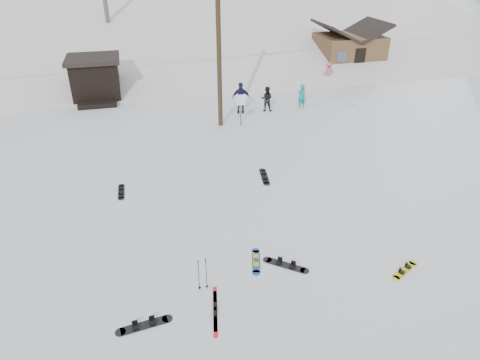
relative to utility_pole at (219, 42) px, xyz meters
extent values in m
plane|color=silver|center=(-2.00, -14.00, -4.68)|extent=(200.00, 200.00, 0.00)
cube|color=silver|center=(-2.00, 41.00, -16.68)|extent=(60.00, 85.24, 65.97)
cube|color=silver|center=(36.00, 36.00, -15.68)|extent=(45.66, 93.98, 54.59)
cylinder|color=#3A2819|center=(0.00, 0.00, -0.18)|extent=(0.26, 0.26, 9.00)
cylinder|color=#595B60|center=(1.10, -0.40, -3.78)|extent=(0.07, 0.07, 1.80)
cube|color=white|center=(1.10, -0.44, -3.13)|extent=(0.50, 0.04, 0.60)
cube|color=black|center=(-7.00, 7.00, -3.43)|extent=(3.00, 3.00, 2.50)
cube|color=black|center=(-7.00, 7.00, -2.06)|extent=(3.40, 3.40, 0.25)
cube|color=black|center=(-7.00, 5.20, -4.53)|extent=(2.40, 1.20, 0.30)
cube|color=brown|center=(13.00, 10.00, -3.33)|extent=(5.00, 4.00, 2.70)
cube|color=black|center=(11.65, 10.00, -1.63)|extent=(2.69, 4.40, 1.43)
cube|color=black|center=(14.35, 10.00, -1.63)|extent=(2.69, 4.40, 1.43)
cube|color=black|center=(13.00, 7.98, -3.58)|extent=(0.90, 0.06, 1.90)
cube|color=#18479C|center=(-1.43, -12.20, -4.67)|extent=(0.54, 1.15, 0.02)
cylinder|color=#18479C|center=(-1.29, -11.65, -4.67)|extent=(0.26, 0.26, 0.02)
cylinder|color=#18479C|center=(-1.58, -12.74, -4.67)|extent=(0.26, 0.26, 0.02)
cube|color=gold|center=(-1.38, -12.00, -4.62)|extent=(0.21, 0.18, 0.07)
cube|color=gold|center=(-1.49, -12.39, -4.62)|extent=(0.21, 0.18, 0.07)
cube|color=red|center=(-3.19, -14.08, -4.67)|extent=(0.43, 1.72, 0.02)
cube|color=black|center=(-3.19, -14.08, -4.62)|extent=(0.15, 0.32, 0.08)
cube|color=red|center=(-3.16, -13.90, -4.67)|extent=(0.43, 1.72, 0.02)
cube|color=black|center=(-3.16, -13.90, -4.62)|extent=(0.15, 0.32, 0.08)
cylinder|color=black|center=(-3.45, -13.00, -4.14)|extent=(0.02, 0.02, 1.09)
cylinder|color=black|center=(-3.45, -13.00, -4.63)|extent=(0.08, 0.08, 0.01)
cylinder|color=black|center=(-3.45, -13.00, -3.61)|extent=(0.03, 0.03, 0.10)
cylinder|color=black|center=(-3.23, -13.00, -4.14)|extent=(0.02, 0.02, 1.09)
cylinder|color=black|center=(-3.23, -13.00, -4.63)|extent=(0.08, 0.08, 0.01)
cylinder|color=black|center=(-3.23, -13.00, -3.61)|extent=(0.03, 0.03, 0.10)
cube|color=black|center=(-5.17, -14.03, -4.67)|extent=(1.31, 0.45, 0.03)
cylinder|color=black|center=(-4.53, -13.95, -4.67)|extent=(0.29, 0.29, 0.03)
cylinder|color=black|center=(-5.80, -14.11, -4.67)|extent=(0.29, 0.29, 0.03)
cube|color=black|center=(-4.94, -14.00, -4.61)|extent=(0.18, 0.23, 0.08)
cube|color=black|center=(-5.40, -14.06, -4.61)|extent=(0.18, 0.23, 0.08)
cube|color=black|center=(-5.68, -6.44, -4.67)|extent=(0.28, 1.13, 0.02)
cylinder|color=black|center=(-5.67, -5.88, -4.67)|extent=(0.26, 0.26, 0.02)
cylinder|color=black|center=(-5.69, -7.01, -4.67)|extent=(0.26, 0.26, 0.02)
cube|color=black|center=(-5.68, -6.24, -4.62)|extent=(0.19, 0.14, 0.07)
cube|color=black|center=(-5.69, -6.65, -4.62)|extent=(0.19, 0.14, 0.07)
cube|color=black|center=(-0.55, -12.63, -4.67)|extent=(1.18, 1.04, 0.03)
cylinder|color=black|center=(-0.06, -13.03, -4.67)|extent=(0.29, 0.29, 0.03)
cylinder|color=black|center=(-1.05, -12.22, -4.67)|extent=(0.29, 0.29, 0.03)
cube|color=black|center=(-0.37, -12.77, -4.61)|extent=(0.26, 0.26, 0.08)
cube|color=black|center=(-0.73, -12.48, -4.61)|extent=(0.26, 0.26, 0.08)
cube|color=yellow|center=(3.06, -13.81, -4.67)|extent=(1.08, 0.73, 0.02)
cylinder|color=yellow|center=(3.54, -13.56, -4.67)|extent=(0.25, 0.25, 0.02)
cylinder|color=yellow|center=(2.58, -14.07, -4.67)|extent=(0.25, 0.25, 0.02)
cube|color=black|center=(3.24, -13.72, -4.62)|extent=(0.20, 0.22, 0.07)
cube|color=black|center=(2.89, -13.90, -4.62)|extent=(0.20, 0.22, 0.07)
cube|color=black|center=(0.58, -6.67, -4.67)|extent=(0.49, 1.34, 0.03)
cylinder|color=black|center=(0.67, -6.03, -4.67)|extent=(0.30, 0.30, 0.03)
cylinder|color=black|center=(0.48, -7.32, -4.67)|extent=(0.30, 0.30, 0.03)
cube|color=black|center=(0.61, -6.44, -4.61)|extent=(0.24, 0.19, 0.09)
cube|color=black|center=(0.54, -6.91, -4.61)|extent=(0.24, 0.19, 0.09)
imported|color=#0C8081|center=(5.61, 1.65, -3.92)|extent=(0.62, 0.47, 1.52)
imported|color=black|center=(3.29, 1.66, -3.91)|extent=(0.93, 0.85, 1.54)
imported|color=#C54576|center=(9.76, 6.69, -3.95)|extent=(1.02, 0.69, 1.46)
imported|color=#161637|center=(1.64, 1.63, -3.72)|extent=(1.20, 0.68, 1.92)
camera|label=1|loc=(-4.69, -22.75, 4.50)|focal=32.00mm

